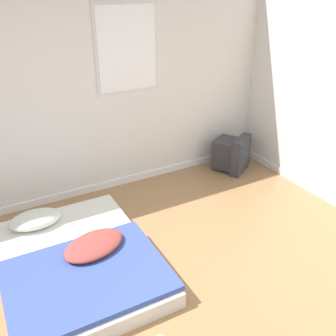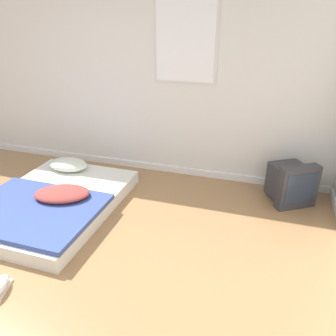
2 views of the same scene
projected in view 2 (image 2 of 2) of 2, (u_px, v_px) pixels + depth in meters
name	position (u px, v px, depth m)	size (l,w,h in m)	color
ground_plane	(3.00, 288.00, 2.62)	(20.00, 20.00, 0.00)	#997047
wall_back	(123.00, 74.00, 4.20)	(7.82, 0.08, 2.60)	silver
mattress_bed	(52.00, 201.00, 3.63)	(1.35, 1.78, 0.30)	silver
crt_tv	(291.00, 183.00, 3.74)	(0.57, 0.58, 0.50)	#333338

